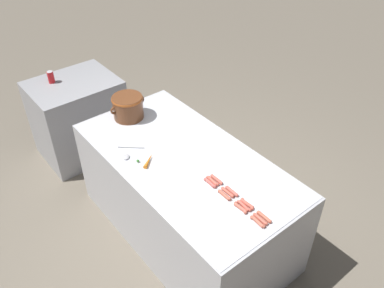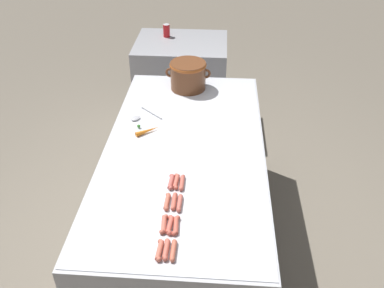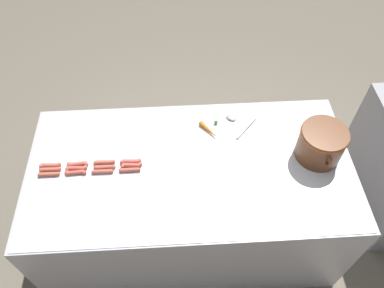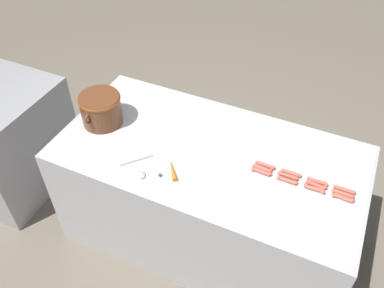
# 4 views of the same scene
# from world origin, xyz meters

# --- Properties ---
(ground_plane) EXTENTS (20.00, 20.00, 0.00)m
(ground_plane) POSITION_xyz_m (0.00, 0.00, 0.00)
(ground_plane) COLOR #756B5B
(griddle_counter) EXTENTS (1.01, 1.99, 0.88)m
(griddle_counter) POSITION_xyz_m (0.00, 0.00, 0.44)
(griddle_counter) COLOR #BCBCC1
(griddle_counter) RESTS_ON ground_plane
(back_cabinet) EXTENTS (0.89, 0.71, 0.90)m
(back_cabinet) POSITION_xyz_m (-0.18, 1.69, 0.45)
(back_cabinet) COLOR #A0A0A4
(back_cabinet) RESTS_ON ground_plane
(hot_dog_0) EXTENTS (0.03, 0.13, 0.03)m
(hot_dog_0) POSITION_xyz_m (-0.04, -0.85, 0.89)
(hot_dog_0) COLOR #C6624D
(hot_dog_0) RESTS_ON griddle_counter
(hot_dog_1) EXTENTS (0.03, 0.13, 0.03)m
(hot_dog_1) POSITION_xyz_m (-0.04, -0.68, 0.89)
(hot_dog_1) COLOR #C2604D
(hot_dog_1) RESTS_ON griddle_counter
(hot_dog_2) EXTENTS (0.03, 0.13, 0.03)m
(hot_dog_2) POSITION_xyz_m (-0.05, -0.52, 0.89)
(hot_dog_2) COLOR #C15F4A
(hot_dog_2) RESTS_ON griddle_counter
(hot_dog_3) EXTENTS (0.03, 0.13, 0.03)m
(hot_dog_3) POSITION_xyz_m (-0.04, -0.36, 0.89)
(hot_dog_3) COLOR #C35A51
(hot_dog_3) RESTS_ON griddle_counter
(hot_dog_4) EXTENTS (0.03, 0.13, 0.03)m
(hot_dog_4) POSITION_xyz_m (-0.01, -0.84, 0.89)
(hot_dog_4) COLOR #C8604E
(hot_dog_4) RESTS_ON griddle_counter
(hot_dog_5) EXTENTS (0.03, 0.13, 0.03)m
(hot_dog_5) POSITION_xyz_m (-0.01, -0.69, 0.89)
(hot_dog_5) COLOR #CC5B4B
(hot_dog_5) RESTS_ON griddle_counter
(hot_dog_6) EXTENTS (0.03, 0.13, 0.03)m
(hot_dog_6) POSITION_xyz_m (-0.01, -0.52, 0.89)
(hot_dog_6) COLOR #C45B49
(hot_dog_6) RESTS_ON griddle_counter
(hot_dog_7) EXTENTS (0.03, 0.13, 0.03)m
(hot_dog_7) POSITION_xyz_m (-0.02, -0.36, 0.89)
(hot_dog_7) COLOR #C95E4C
(hot_dog_7) RESTS_ON griddle_counter
(hot_dog_8) EXTENTS (0.03, 0.13, 0.03)m
(hot_dog_8) POSITION_xyz_m (0.02, -0.84, 0.89)
(hot_dog_8) COLOR #C66148
(hot_dog_8) RESTS_ON griddle_counter
(hot_dog_9) EXTENTS (0.03, 0.13, 0.03)m
(hot_dog_9) POSITION_xyz_m (0.02, -0.69, 0.89)
(hot_dog_9) COLOR #CA5948
(hot_dog_9) RESTS_ON griddle_counter
(hot_dog_10) EXTENTS (0.03, 0.13, 0.03)m
(hot_dog_10) POSITION_xyz_m (0.02, -0.53, 0.89)
(hot_dog_10) COLOR #C25E50
(hot_dog_10) RESTS_ON griddle_counter
(hot_dog_11) EXTENTS (0.03, 0.13, 0.03)m
(hot_dog_11) POSITION_xyz_m (0.02, -0.37, 0.89)
(hot_dog_11) COLOR #C45A4B
(hot_dog_11) RESTS_ON griddle_counter
(bean_pot) EXTENTS (0.35, 0.28, 0.22)m
(bean_pot) POSITION_xyz_m (-0.04, 0.79, 1.00)
(bean_pot) COLOR brown
(bean_pot) RESTS_ON griddle_counter
(serving_spoon) EXTENTS (0.23, 0.21, 0.02)m
(serving_spoon) POSITION_xyz_m (-0.34, 0.32, 0.89)
(serving_spoon) COLOR #B7B7BC
(serving_spoon) RESTS_ON griddle_counter
(carrot) EXTENTS (0.16, 0.13, 0.03)m
(carrot) POSITION_xyz_m (-0.26, 0.14, 0.90)
(carrot) COLOR orange
(carrot) RESTS_ON griddle_counter
(soda_can) EXTENTS (0.07, 0.07, 0.12)m
(soda_can) POSITION_xyz_m (-0.34, 1.82, 0.96)
(soda_can) COLOR red
(soda_can) RESTS_ON back_cabinet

